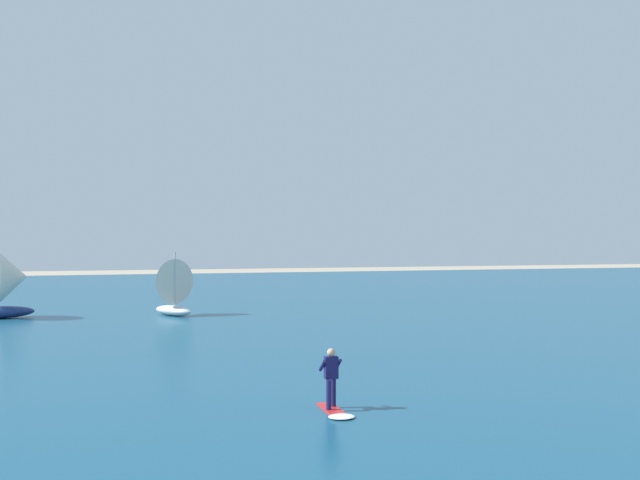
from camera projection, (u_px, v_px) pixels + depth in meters
The scene contains 4 objects.
ocean at pixel (204, 306), 50.10m from camera, with size 160.00×90.00×0.10m, color navy.
kitesurfer at pixel (333, 389), 19.38m from camera, with size 0.70×1.95×1.67m.
sailboat_near_shore at pixel (10, 283), 42.01m from camera, with size 3.93×3.44×4.44m.
sailboat_leading at pixel (169, 286), 43.68m from camera, with size 3.10×3.44×3.82m.
Camera 1 is at (-6.06, -0.22, 4.77)m, focal length 40.49 mm.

